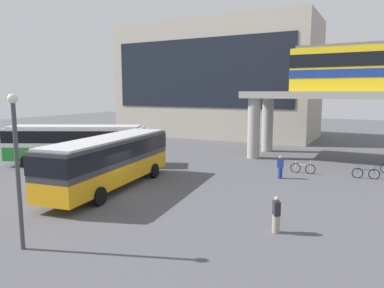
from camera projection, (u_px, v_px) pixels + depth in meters
The scene contains 9 objects.
ground_plane at pixel (194, 164), 29.82m from camera, with size 120.00×120.00×0.00m, color #515156.
station_building at pixel (216, 80), 49.01m from camera, with size 26.30×10.70×14.96m.
bus_main at pixel (110, 157), 22.01m from camera, with size 4.05×11.29×3.22m.
bus_secondary at pixel (76, 141), 29.40m from camera, with size 10.99×7.26×3.22m.
bicycle_blue at pixel (366, 173), 24.88m from camera, with size 1.78×0.33×1.04m.
bicycle_silver at pixel (303, 168), 26.52m from camera, with size 1.79×0.20×1.04m.
pedestrian_walking_across at pixel (280, 168), 24.88m from camera, with size 0.42×0.32×1.60m.
pedestrian_waiting_near_stop at pixel (276, 216), 15.25m from camera, with size 0.43×0.48×1.59m.
lamp_post at pixel (17, 159), 13.24m from camera, with size 0.36×0.36×5.88m.
Camera 1 is at (13.54, -15.95, 5.94)m, focal length 33.70 mm.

